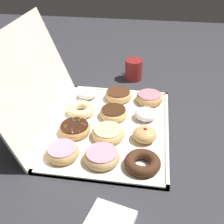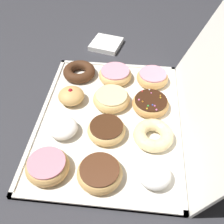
# 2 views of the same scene
# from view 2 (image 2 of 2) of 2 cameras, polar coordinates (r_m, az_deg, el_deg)

# --- Properties ---
(ground_plane) EXTENTS (3.00, 3.00, 0.00)m
(ground_plane) POSITION_cam_2_polar(r_m,az_deg,el_deg) (0.82, -0.66, -1.96)
(ground_plane) COLOR #333338
(donut_box) EXTENTS (0.56, 0.43, 0.01)m
(donut_box) POSITION_cam_2_polar(r_m,az_deg,el_deg) (0.81, -0.67, -1.71)
(donut_box) COLOR silver
(donut_box) RESTS_ON ground
(box_lid_open) EXTENTS (0.56, 0.14, 0.37)m
(box_lid_open) POSITION_cam_2_polar(r_m,az_deg,el_deg) (0.72, 22.60, 6.14)
(box_lid_open) COLOR silver
(box_lid_open) RESTS_ON ground
(chocolate_cake_ring_donut_0) EXTENTS (0.11, 0.11, 0.03)m
(chocolate_cake_ring_donut_0) POSITION_cam_2_polar(r_m,az_deg,el_deg) (0.96, -7.09, 8.64)
(chocolate_cake_ring_donut_0) COLOR #472816
(chocolate_cake_ring_donut_0) RESTS_ON donut_box
(jelly_filled_donut_1) EXTENTS (0.08, 0.08, 0.05)m
(jelly_filled_donut_1) POSITION_cam_2_polar(r_m,az_deg,el_deg) (0.86, -8.78, 3.50)
(jelly_filled_donut_1) COLOR tan
(jelly_filled_donut_1) RESTS_ON donut_box
(powdered_filled_donut_2) EXTENTS (0.09, 0.09, 0.04)m
(powdered_filled_donut_2) POSITION_cam_2_polar(r_m,az_deg,el_deg) (0.77, -10.55, -3.35)
(powdered_filled_donut_2) COLOR white
(powdered_filled_donut_2) RESTS_ON donut_box
(pink_frosted_donut_3) EXTENTS (0.11, 0.11, 0.04)m
(pink_frosted_donut_3) POSITION_cam_2_polar(r_m,az_deg,el_deg) (0.70, -13.74, -11.25)
(pink_frosted_donut_3) COLOR tan
(pink_frosted_donut_3) RESTS_ON donut_box
(pink_frosted_donut_4) EXTENTS (0.12, 0.12, 0.04)m
(pink_frosted_donut_4) POSITION_cam_2_polar(r_m,az_deg,el_deg) (0.94, 0.73, 8.10)
(pink_frosted_donut_4) COLOR #E5B770
(pink_frosted_donut_4) RESTS_ON donut_box
(glazed_ring_donut_5) EXTENTS (0.12, 0.12, 0.04)m
(glazed_ring_donut_5) POSITION_cam_2_polar(r_m,az_deg,el_deg) (0.84, 0.20, 2.89)
(glazed_ring_donut_5) COLOR #E5B770
(glazed_ring_donut_5) RESTS_ON donut_box
(chocolate_frosted_donut_6) EXTENTS (0.11, 0.11, 0.04)m
(chocolate_frosted_donut_6) POSITION_cam_2_polar(r_m,az_deg,el_deg) (0.75, -0.92, -3.87)
(chocolate_frosted_donut_6) COLOR #E5B770
(chocolate_frosted_donut_6) RESTS_ON donut_box
(chocolate_frosted_donut_7) EXTENTS (0.12, 0.12, 0.04)m
(chocolate_frosted_donut_7) POSITION_cam_2_polar(r_m,az_deg,el_deg) (0.67, -2.80, -12.92)
(chocolate_frosted_donut_7) COLOR tan
(chocolate_frosted_donut_7) RESTS_ON donut_box
(pink_frosted_donut_8) EXTENTS (0.11, 0.11, 0.04)m
(pink_frosted_donut_8) POSITION_cam_2_polar(r_m,az_deg,el_deg) (0.94, 8.71, 7.41)
(pink_frosted_donut_8) COLOR tan
(pink_frosted_donut_8) RESTS_ON donut_box
(sprinkle_donut_9) EXTENTS (0.12, 0.12, 0.04)m
(sprinkle_donut_9) POSITION_cam_2_polar(r_m,az_deg,el_deg) (0.84, 8.30, 1.84)
(sprinkle_donut_9) COLOR tan
(sprinkle_donut_9) RESTS_ON donut_box
(cruller_donut_10) EXTENTS (0.11, 0.11, 0.04)m
(cruller_donut_10) POSITION_cam_2_polar(r_m,az_deg,el_deg) (0.75, 8.91, -4.89)
(cruller_donut_10) COLOR beige
(cruller_donut_10) RESTS_ON donut_box
(powdered_filled_donut_11) EXTENTS (0.08, 0.08, 0.04)m
(powdered_filled_donut_11) POSITION_cam_2_polar(r_m,az_deg,el_deg) (0.68, 9.10, -13.14)
(powdered_filled_donut_11) COLOR white
(powdered_filled_donut_11) RESTS_ON donut_box
(napkin_stack) EXTENTS (0.14, 0.14, 0.02)m
(napkin_stack) POSITION_cam_2_polar(r_m,az_deg,el_deg) (1.14, -1.26, 14.44)
(napkin_stack) COLOR white
(napkin_stack) RESTS_ON ground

